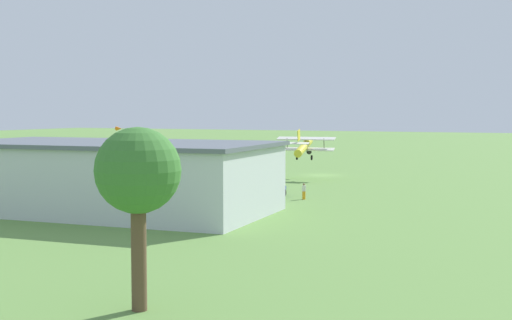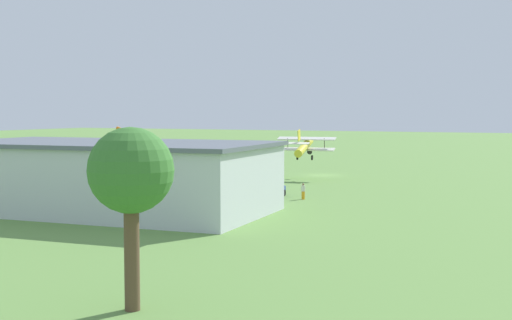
{
  "view_description": "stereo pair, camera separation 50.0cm",
  "coord_description": "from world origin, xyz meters",
  "px_view_note": "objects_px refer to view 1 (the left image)",
  "views": [
    {
      "loc": [
        -30.24,
        89.52,
        8.75
      ],
      "look_at": [
        2.31,
        16.83,
        3.1
      ],
      "focal_mm": 48.81,
      "sensor_mm": 36.0,
      "label": 1
    },
    {
      "loc": [
        -30.7,
        89.32,
        8.75
      ],
      "look_at": [
        2.31,
        16.83,
        3.1
      ],
      "focal_mm": 48.81,
      "sensor_mm": 36.0,
      "label": 2
    }
  ],
  "objects_px": {
    "hangar": "(111,177)",
    "car_yellow": "(82,182)",
    "person_watching_takeoff": "(201,181)",
    "windsock": "(120,132)",
    "car_green": "(34,178)",
    "person_beside_truck": "(168,181)",
    "person_walking_on_apron": "(304,191)",
    "car_blue": "(272,189)",
    "biplane": "(304,146)",
    "tree_near_perimeter_road": "(138,174)"
  },
  "relations": [
    {
      "from": "person_watching_takeoff",
      "to": "windsock",
      "type": "xyz_separation_m",
      "value": [
        22.22,
        -16.09,
        4.76
      ]
    },
    {
      "from": "biplane",
      "to": "car_green",
      "type": "bearing_deg",
      "value": 36.6
    },
    {
      "from": "person_watching_takeoff",
      "to": "windsock",
      "type": "height_order",
      "value": "windsock"
    },
    {
      "from": "tree_near_perimeter_road",
      "to": "windsock",
      "type": "distance_m",
      "value": 73.13
    },
    {
      "from": "biplane",
      "to": "person_walking_on_apron",
      "type": "distance_m",
      "value": 19.74
    },
    {
      "from": "car_green",
      "to": "person_watching_takeoff",
      "type": "height_order",
      "value": "person_watching_takeoff"
    },
    {
      "from": "hangar",
      "to": "car_yellow",
      "type": "bearing_deg",
      "value": -44.04
    },
    {
      "from": "person_walking_on_apron",
      "to": "windsock",
      "type": "distance_m",
      "value": 41.71
    },
    {
      "from": "person_beside_truck",
      "to": "tree_near_perimeter_road",
      "type": "distance_m",
      "value": 49.69
    },
    {
      "from": "biplane",
      "to": "person_walking_on_apron",
      "type": "relative_size",
      "value": 4.81
    },
    {
      "from": "person_beside_truck",
      "to": "tree_near_perimeter_road",
      "type": "height_order",
      "value": "tree_near_perimeter_road"
    },
    {
      "from": "hangar",
      "to": "windsock",
      "type": "relative_size",
      "value": 4.45
    },
    {
      "from": "tree_near_perimeter_road",
      "to": "car_blue",
      "type": "bearing_deg",
      "value": -75.43
    },
    {
      "from": "person_beside_truck",
      "to": "person_walking_on_apron",
      "type": "bearing_deg",
      "value": 167.91
    },
    {
      "from": "car_green",
      "to": "person_beside_truck",
      "type": "distance_m",
      "value": 15.85
    },
    {
      "from": "hangar",
      "to": "car_green",
      "type": "bearing_deg",
      "value": -33.11
    },
    {
      "from": "biplane",
      "to": "car_blue",
      "type": "xyz_separation_m",
      "value": [
        -3.11,
        17.81,
        -3.48
      ]
    },
    {
      "from": "car_yellow",
      "to": "car_green",
      "type": "xyz_separation_m",
      "value": [
        7.45,
        -0.75,
        0.06
      ]
    },
    {
      "from": "car_green",
      "to": "person_watching_takeoff",
      "type": "xyz_separation_m",
      "value": [
        -19.05,
        -5.46,
        0.02
      ]
    },
    {
      "from": "person_walking_on_apron",
      "to": "car_blue",
      "type": "bearing_deg",
      "value": -6.86
    },
    {
      "from": "hangar",
      "to": "tree_near_perimeter_road",
      "type": "bearing_deg",
      "value": 128.09
    },
    {
      "from": "car_yellow",
      "to": "person_watching_takeoff",
      "type": "height_order",
      "value": "person_watching_takeoff"
    },
    {
      "from": "car_green",
      "to": "person_beside_truck",
      "type": "height_order",
      "value": "car_green"
    },
    {
      "from": "hangar",
      "to": "person_watching_takeoff",
      "type": "xyz_separation_m",
      "value": [
        1.44,
        -18.82,
        -2.15
      ]
    },
    {
      "from": "car_green",
      "to": "person_walking_on_apron",
      "type": "distance_m",
      "value": 32.96
    },
    {
      "from": "hangar",
      "to": "person_beside_truck",
      "type": "xyz_separation_m",
      "value": [
        5.48,
        -18.46,
        -2.27
      ]
    },
    {
      "from": "car_blue",
      "to": "person_watching_takeoff",
      "type": "xyz_separation_m",
      "value": [
        10.31,
        -3.78,
        0.1
      ]
    },
    {
      "from": "car_yellow",
      "to": "tree_near_perimeter_road",
      "type": "distance_m",
      "value": 49.31
    },
    {
      "from": "car_green",
      "to": "person_beside_truck",
      "type": "xyz_separation_m",
      "value": [
        -15.01,
        -5.09,
        -0.09
      ]
    },
    {
      "from": "biplane",
      "to": "tree_near_perimeter_road",
      "type": "distance_m",
      "value": 58.82
    },
    {
      "from": "tree_near_perimeter_road",
      "to": "windsock",
      "type": "bearing_deg",
      "value": -54.19
    },
    {
      "from": "hangar",
      "to": "car_green",
      "type": "distance_m",
      "value": 24.56
    },
    {
      "from": "hangar",
      "to": "person_watching_takeoff",
      "type": "bearing_deg",
      "value": -85.63
    },
    {
      "from": "biplane",
      "to": "windsock",
      "type": "distance_m",
      "value": 29.53
    },
    {
      "from": "biplane",
      "to": "person_beside_truck",
      "type": "bearing_deg",
      "value": 52.01
    },
    {
      "from": "hangar",
      "to": "car_blue",
      "type": "height_order",
      "value": "hangar"
    },
    {
      "from": "car_blue",
      "to": "person_beside_truck",
      "type": "relative_size",
      "value": 2.63
    },
    {
      "from": "car_green",
      "to": "tree_near_perimeter_road",
      "type": "distance_m",
      "value": 54.96
    },
    {
      "from": "person_walking_on_apron",
      "to": "person_watching_takeoff",
      "type": "relative_size",
      "value": 0.89
    },
    {
      "from": "car_blue",
      "to": "windsock",
      "type": "bearing_deg",
      "value": -31.41
    },
    {
      "from": "person_watching_takeoff",
      "to": "car_green",
      "type": "bearing_deg",
      "value": 15.99
    },
    {
      "from": "hangar",
      "to": "car_blue",
      "type": "relative_size",
      "value": 6.95
    },
    {
      "from": "car_yellow",
      "to": "car_green",
      "type": "distance_m",
      "value": 7.48
    },
    {
      "from": "car_blue",
      "to": "windsock",
      "type": "relative_size",
      "value": 0.64
    },
    {
      "from": "car_yellow",
      "to": "person_walking_on_apron",
      "type": "distance_m",
      "value": 25.57
    },
    {
      "from": "person_watching_takeoff",
      "to": "windsock",
      "type": "bearing_deg",
      "value": -35.91
    },
    {
      "from": "hangar",
      "to": "car_green",
      "type": "height_order",
      "value": "hangar"
    },
    {
      "from": "hangar",
      "to": "person_beside_truck",
      "type": "bearing_deg",
      "value": -73.46
    },
    {
      "from": "car_blue",
      "to": "tree_near_perimeter_road",
      "type": "relative_size",
      "value": 0.51
    },
    {
      "from": "car_blue",
      "to": "car_green",
      "type": "bearing_deg",
      "value": 3.28
    }
  ]
}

